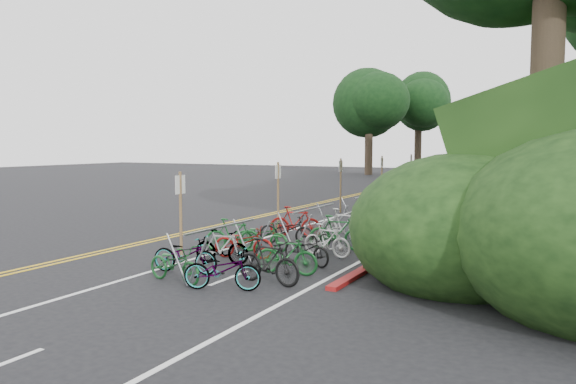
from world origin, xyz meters
name	(u,v)px	position (x,y,z in m)	size (l,w,h in m)	color
ground	(179,252)	(0.00, 0.00, 0.00)	(120.00, 120.00, 0.00)	black
road_markings	(333,215)	(0.63, 10.10, 0.00)	(7.47, 80.00, 0.01)	gold
red_curb	(458,216)	(5.70, 12.00, 0.05)	(0.25, 28.00, 0.10)	maroon
bike_rack_front	(222,239)	(2.74, -1.76, 0.86)	(1.15, 2.92, 1.19)	gray
bike_racks_rest	(404,193)	(3.00, 13.00, 0.85)	(1.14, 23.00, 1.17)	gray
signpost_near	(181,210)	(0.87, -0.97, 1.39)	(0.08, 0.40, 2.42)	brown
signposts_rest	(363,178)	(0.60, 14.00, 1.43)	(0.08, 18.40, 2.50)	brown
bike_front	(233,235)	(1.35, 0.83, 0.49)	(1.63, 0.46, 0.98)	#144C1E
bike_valet	(273,242)	(2.97, 0.36, 0.48)	(3.17, 8.62, 1.08)	#144C1E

